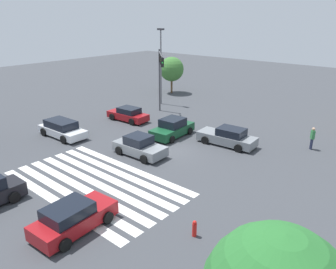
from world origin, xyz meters
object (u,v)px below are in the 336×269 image
(traffic_signal_mast, at_px, (160,69))
(car_1, at_px, (128,114))
(car_3, at_px, (62,129))
(tree_corner_b, at_px, (172,69))
(car_6, at_px, (172,128))
(pedestrian, at_px, (312,137))
(car_0, at_px, (140,146))
(car_4, at_px, (73,218))
(street_light_pole_a, at_px, (161,60))
(fire_hydrant, at_px, (194,228))
(car_2, at_px, (228,137))

(traffic_signal_mast, bearing_deg, car_1, -63.66)
(car_3, bearing_deg, tree_corner_b, 99.27)
(car_6, distance_m, pedestrian, 11.39)
(car_3, bearing_deg, car_0, 9.26)
(car_4, relative_size, street_light_pole_a, 0.50)
(car_3, xyz_separation_m, fire_hydrant, (16.96, -3.69, -0.29))
(car_4, bearing_deg, traffic_signal_mast, 25.61)
(car_0, xyz_separation_m, fire_hydrant, (8.96, -5.23, -0.27))
(car_6, bearing_deg, car_4, 16.51)
(traffic_signal_mast, distance_m, car_4, 20.70)
(car_0, distance_m, pedestrian, 13.58)
(car_4, height_order, fire_hydrant, car_4)
(car_1, distance_m, car_2, 11.08)
(tree_corner_b, bearing_deg, street_light_pole_a, -62.15)
(car_0, relative_size, car_4, 0.97)
(car_4, height_order, car_6, car_6)
(traffic_signal_mast, bearing_deg, pedestrian, 47.44)
(street_light_pole_a, bearing_deg, car_4, -58.47)
(car_6, height_order, tree_corner_b, tree_corner_b)
(car_4, bearing_deg, car_6, 16.06)
(car_4, height_order, pedestrian, pedestrian)
(car_2, relative_size, fire_hydrant, 5.69)
(car_4, xyz_separation_m, fire_hydrant, (4.84, 3.47, -0.27))
(fire_hydrant, bearing_deg, traffic_signal_mast, 136.14)
(traffic_signal_mast, height_order, car_3, traffic_signal_mast)
(fire_hydrant, bearing_deg, pedestrian, 87.62)
(car_3, distance_m, car_4, 14.08)
(car_1, height_order, car_2, car_2)
(traffic_signal_mast, distance_m, street_light_pole_a, 4.78)
(car_1, distance_m, car_4, 17.96)
(car_4, distance_m, car_6, 14.34)
(car_0, xyz_separation_m, car_4, (4.12, -8.70, 0.00))
(car_6, bearing_deg, car_1, -98.64)
(car_0, distance_m, car_4, 9.62)
(traffic_signal_mast, distance_m, car_0, 11.49)
(car_6, xyz_separation_m, pedestrian, (10.31, 4.83, 0.30))
(street_light_pole_a, relative_size, tree_corner_b, 1.78)
(car_0, relative_size, car_2, 0.86)
(car_1, height_order, car_6, car_6)
(street_light_pole_a, bearing_deg, car_1, -75.10)
(car_4, relative_size, tree_corner_b, 0.89)
(street_light_pole_a, bearing_deg, tree_corner_b, 117.85)
(street_light_pole_a, bearing_deg, car_6, -43.50)
(tree_corner_b, xyz_separation_m, fire_hydrant, (20.70, -23.12, -2.80))
(car_4, xyz_separation_m, tree_corner_b, (-15.86, 26.59, 2.53))
(traffic_signal_mast, xyz_separation_m, car_6, (5.07, -4.17, -4.18))
(car_0, xyz_separation_m, car_1, (-7.02, 5.38, -0.05))
(car_1, distance_m, car_6, 6.31)
(car_0, bearing_deg, pedestrian, 43.25)
(car_4, bearing_deg, car_3, 55.71)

